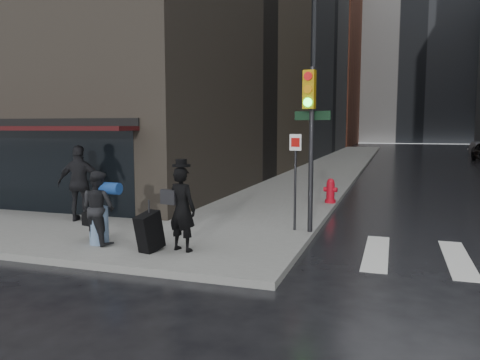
{
  "coord_description": "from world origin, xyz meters",
  "views": [
    {
      "loc": [
        3.79,
        -9.25,
        2.69
      ],
      "look_at": [
        -0.04,
        2.34,
        1.3
      ],
      "focal_mm": 35.0,
      "sensor_mm": 36.0,
      "label": 1
    }
  ],
  "objects_px": {
    "man_greycoat": "(80,183)",
    "traffic_light": "(309,127)",
    "fire_hydrant": "(330,192)",
    "man_jeans": "(99,207)",
    "man_overcoat": "(175,212)"
  },
  "relations": [
    {
      "from": "man_overcoat",
      "to": "traffic_light",
      "type": "xyz_separation_m",
      "value": [
        2.27,
        2.55,
        1.74
      ]
    },
    {
      "from": "man_jeans",
      "to": "traffic_light",
      "type": "relative_size",
      "value": 0.41
    },
    {
      "from": "fire_hydrant",
      "to": "man_jeans",
      "type": "bearing_deg",
      "value": -119.48
    },
    {
      "from": "traffic_light",
      "to": "fire_hydrant",
      "type": "height_order",
      "value": "traffic_light"
    },
    {
      "from": "man_overcoat",
      "to": "man_greycoat",
      "type": "height_order",
      "value": "man_greycoat"
    },
    {
      "from": "man_jeans",
      "to": "traffic_light",
      "type": "bearing_deg",
      "value": -133.5
    },
    {
      "from": "man_overcoat",
      "to": "fire_hydrant",
      "type": "distance_m",
      "value": 7.53
    },
    {
      "from": "man_overcoat",
      "to": "man_jeans",
      "type": "height_order",
      "value": "man_overcoat"
    },
    {
      "from": "man_overcoat",
      "to": "traffic_light",
      "type": "height_order",
      "value": "traffic_light"
    },
    {
      "from": "man_greycoat",
      "to": "traffic_light",
      "type": "distance_m",
      "value": 6.29
    },
    {
      "from": "man_jeans",
      "to": "man_overcoat",
      "type": "bearing_deg",
      "value": -165.49
    },
    {
      "from": "man_greycoat",
      "to": "traffic_light",
      "type": "relative_size",
      "value": 0.52
    },
    {
      "from": "man_jeans",
      "to": "man_greycoat",
      "type": "bearing_deg",
      "value": -30.59
    },
    {
      "from": "man_overcoat",
      "to": "man_greycoat",
      "type": "bearing_deg",
      "value": -14.95
    },
    {
      "from": "man_jeans",
      "to": "fire_hydrant",
      "type": "bearing_deg",
      "value": -104.73
    }
  ]
}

